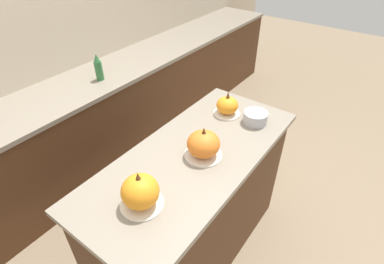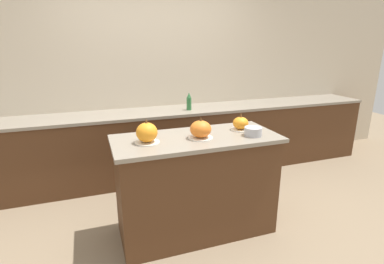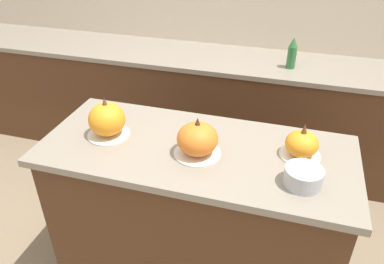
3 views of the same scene
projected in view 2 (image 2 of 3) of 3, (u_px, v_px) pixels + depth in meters
The scene contains 9 objects.
ground_plane at pixel (196, 230), 2.87m from camera, with size 12.00×12.00×0.00m, color #847056.
wall_back at pixel (155, 79), 3.98m from camera, with size 8.00×0.06×2.50m.
kitchen_island at pixel (196, 185), 2.74m from camera, with size 1.45×0.64×0.94m.
back_counter at pixel (162, 144), 3.92m from camera, with size 6.00×0.60×0.89m.
pumpkin_cake_left at pixel (147, 133), 2.43m from camera, with size 0.20×0.20×0.20m.
pumpkin_cake_center at pixel (201, 130), 2.54m from camera, with size 0.21×0.21×0.19m.
pumpkin_cake_right at pixel (241, 124), 2.79m from camera, with size 0.18×0.18×0.17m.
bottle_tall at pixel (189, 102), 3.81m from camera, with size 0.06×0.06×0.22m.
mixing_bowl at pixel (253, 131), 2.63m from camera, with size 0.15×0.15×0.08m.
Camera 2 is at (-0.86, -2.33, 1.73)m, focal length 28.00 mm.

